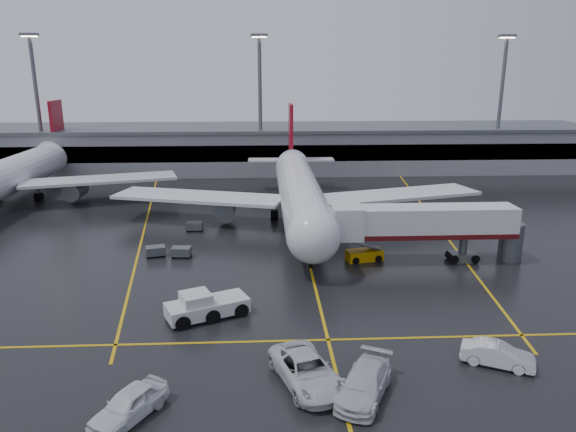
{
  "coord_description": "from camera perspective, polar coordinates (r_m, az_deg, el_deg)",
  "views": [
    {
      "loc": [
        -4.65,
        -56.96,
        19.25
      ],
      "look_at": [
        -2.0,
        -2.0,
        4.0
      ],
      "focal_mm": 32.97,
      "sensor_mm": 36.0,
      "label": 1
    }
  ],
  "objects": [
    {
      "name": "light_mast_left",
      "position": [
        106.98,
        -25.46,
        11.47
      ],
      "size": [
        3.0,
        1.2,
        25.45
      ],
      "color": "#595B60",
      "rests_on": "ground"
    },
    {
      "name": "light_mast_right",
      "position": [
        108.67,
        22.0,
        11.88
      ],
      "size": [
        3.0,
        1.2,
        25.45
      ],
      "color": "#595B60",
      "rests_on": "ground"
    },
    {
      "name": "ground",
      "position": [
        60.31,
        1.81,
        -3.13
      ],
      "size": [
        220.0,
        220.0,
        0.0
      ],
      "primitive_type": "plane",
      "color": "black",
      "rests_on": "ground"
    },
    {
      "name": "apron_line_right",
      "position": [
        73.26,
        15.35,
        -0.3
      ],
      "size": [
        7.57,
        69.64,
        0.02
      ],
      "primitive_type": "cube",
      "rotation": [
        0.0,
        0.0,
        -0.1
      ],
      "color": "gold",
      "rests_on": "ground"
    },
    {
      "name": "jet_bridge",
      "position": [
        55.72,
        14.61,
        -0.98
      ],
      "size": [
        19.9,
        3.4,
        6.05
      ],
      "color": "silver",
      "rests_on": "ground"
    },
    {
      "name": "service_van_a",
      "position": [
        34.74,
        2.02,
        -16.33
      ],
      "size": [
        5.13,
        7.41,
        1.88
      ],
      "primitive_type": "imported",
      "rotation": [
        0.0,
        0.0,
        0.33
      ],
      "color": "silver",
      "rests_on": "ground"
    },
    {
      "name": "apron_line_centre",
      "position": [
        60.3,
        1.81,
        -3.12
      ],
      "size": [
        0.25,
        90.0,
        0.02
      ],
      "primitive_type": "cube",
      "color": "gold",
      "rests_on": "ground"
    },
    {
      "name": "terminal",
      "position": [
        106.05,
        -0.22,
        7.4
      ],
      "size": [
        122.0,
        19.0,
        8.6
      ],
      "color": "gray",
      "rests_on": "ground"
    },
    {
      "name": "baggage_cart_c",
      "position": [
        66.3,
        -10.06,
        -1.07
      ],
      "size": [
        2.01,
        1.31,
        1.12
      ],
      "color": "#595B60",
      "rests_on": "ground"
    },
    {
      "name": "apron_line_stop",
      "position": [
        40.17,
        4.34,
        -13.17
      ],
      "size": [
        60.0,
        0.25,
        0.02
      ],
      "primitive_type": "cube",
      "color": "gold",
      "rests_on": "ground"
    },
    {
      "name": "belt_loader",
      "position": [
        55.92,
        8.24,
        -4.17
      ],
      "size": [
        4.0,
        2.4,
        2.37
      ],
      "color": "#CC8E04",
      "rests_on": "ground"
    },
    {
      "name": "apron_line_left",
      "position": [
        71.34,
        -15.08,
        -0.7
      ],
      "size": [
        9.99,
        69.35,
        0.02
      ],
      "primitive_type": "cube",
      "rotation": [
        0.0,
        0.0,
        0.14
      ],
      "color": "gold",
      "rests_on": "ground"
    },
    {
      "name": "service_van_c",
      "position": [
        39.31,
        21.67,
        -13.73
      ],
      "size": [
        5.0,
        3.58,
        1.57
      ],
      "primitive_type": "imported",
      "rotation": [
        0.0,
        0.0,
        1.12
      ],
      "color": "silver",
      "rests_on": "ground"
    },
    {
      "name": "baggage_cart_a",
      "position": [
        57.36,
        -11.43,
        -3.78
      ],
      "size": [
        2.11,
        1.47,
        1.12
      ],
      "color": "#595B60",
      "rests_on": "ground"
    },
    {
      "name": "light_mast_mid",
      "position": [
        99.08,
        -3.04,
        12.7
      ],
      "size": [
        3.0,
        1.2,
        25.45
      ],
      "color": "#595B60",
      "rests_on": "ground"
    },
    {
      "name": "service_van_b",
      "position": [
        33.99,
        8.26,
        -17.38
      ],
      "size": [
        4.91,
        6.58,
        1.77
      ],
      "primitive_type": "imported",
      "rotation": [
        0.0,
        0.0,
        -0.45
      ],
      "color": "silver",
      "rests_on": "ground"
    },
    {
      "name": "second_airliner",
      "position": [
        88.37,
        -27.78,
        3.9
      ],
      "size": [
        48.8,
        45.6,
        14.1
      ],
      "color": "silver",
      "rests_on": "ground"
    },
    {
      "name": "pushback_tractor",
      "position": [
        43.48,
        -8.93,
        -9.63
      ],
      "size": [
        7.0,
        5.06,
        2.32
      ],
      "color": "silver",
      "rests_on": "ground"
    },
    {
      "name": "baggage_cart_b",
      "position": [
        58.2,
        -14.09,
        -3.66
      ],
      "size": [
        2.27,
        1.77,
        1.12
      ],
      "color": "#595B60",
      "rests_on": "ground"
    },
    {
      "name": "main_airliner",
      "position": [
        68.49,
        1.2,
        2.8
      ],
      "size": [
        48.8,
        45.6,
        14.1
      ],
      "color": "silver",
      "rests_on": "ground"
    },
    {
      "name": "service_van_d",
      "position": [
        33.16,
        -16.78,
        -18.89
      ],
      "size": [
        4.41,
        5.5,
        1.76
      ],
      "primitive_type": "imported",
      "rotation": [
        0.0,
        0.0,
        -0.53
      ],
      "color": "white",
      "rests_on": "ground"
    }
  ]
}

